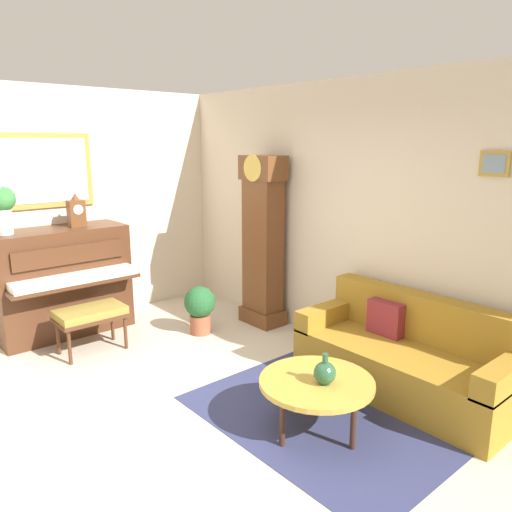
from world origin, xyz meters
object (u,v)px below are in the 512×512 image
(mantel_clock, at_px, (76,212))
(coffee_table, at_px, (317,383))
(piano, at_px, (63,281))
(green_jug, at_px, (325,373))
(potted_plant, at_px, (200,307))
(flower_vase, at_px, (3,204))
(piano_bench, at_px, (91,315))
(grandfather_clock, at_px, (263,246))
(couch, at_px, (407,358))

(mantel_clock, bearing_deg, coffee_table, 8.86)
(piano, distance_m, green_jug, 3.40)
(potted_plant, bearing_deg, flower_vase, -121.54)
(piano_bench, xyz_separation_m, mantel_clock, (-0.72, 0.21, 0.99))
(piano, distance_m, piano_bench, 0.76)
(coffee_table, height_order, green_jug, green_jug)
(piano, relative_size, grandfather_clock, 0.71)
(grandfather_clock, relative_size, potted_plant, 3.62)
(coffee_table, relative_size, flower_vase, 1.52)
(piano_bench, bearing_deg, couch, 33.70)
(green_jug, bearing_deg, couch, 87.68)
(piano, height_order, couch, piano)
(piano_bench, height_order, flower_vase, flower_vase)
(couch, relative_size, green_jug, 7.92)
(piano, relative_size, potted_plant, 2.57)
(grandfather_clock, height_order, couch, grandfather_clock)
(piano_bench, height_order, grandfather_clock, grandfather_clock)
(potted_plant, bearing_deg, mantel_clock, -137.85)
(couch, relative_size, potted_plant, 3.39)
(piano, height_order, flower_vase, flower_vase)
(flower_vase, relative_size, green_jug, 2.42)
(piano, xyz_separation_m, piano_bench, (0.72, 0.01, -0.21))
(couch, bearing_deg, potted_plant, -165.39)
(coffee_table, distance_m, green_jug, 0.14)
(piano, bearing_deg, grandfather_clock, 56.98)
(grandfather_clock, distance_m, potted_plant, 1.03)
(piano_bench, bearing_deg, piano, -179.55)
(green_jug, bearing_deg, potted_plant, 169.14)
(piano, height_order, piano_bench, piano)
(coffee_table, bearing_deg, grandfather_clock, 148.63)
(couch, distance_m, coffee_table, 1.05)
(mantel_clock, relative_size, flower_vase, 0.66)
(piano, height_order, grandfather_clock, grandfather_clock)
(couch, bearing_deg, mantel_clock, -155.28)
(piano_bench, distance_m, mantel_clock, 1.24)
(coffee_table, distance_m, mantel_clock, 3.44)
(piano_bench, relative_size, coffee_table, 0.80)
(piano, bearing_deg, flower_vase, -89.79)
(piano, bearing_deg, mantel_clock, 89.34)
(piano, distance_m, flower_vase, 1.07)
(couch, bearing_deg, piano, -152.30)
(piano_bench, height_order, potted_plant, potted_plant)
(grandfather_clock, height_order, flower_vase, grandfather_clock)
(grandfather_clock, bearing_deg, potted_plant, -105.42)
(green_jug, bearing_deg, grandfather_clock, 149.61)
(green_jug, bearing_deg, piano, -167.70)
(mantel_clock, bearing_deg, couch, 24.72)
(piano_bench, bearing_deg, green_jug, 15.46)
(piano, distance_m, potted_plant, 1.59)
(piano, relative_size, flower_vase, 2.48)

